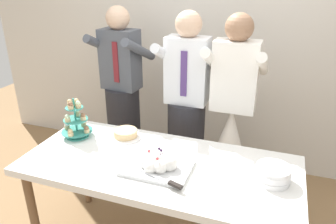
{
  "coord_description": "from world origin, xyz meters",
  "views": [
    {
      "loc": [
        0.66,
        -1.68,
        1.92
      ],
      "look_at": [
        0.01,
        0.15,
        1.07
      ],
      "focal_mm": 34.57,
      "sensor_mm": 36.0,
      "label": 1
    }
  ],
  "objects_px": {
    "main_cake_tray": "(158,164)",
    "round_cake": "(126,134)",
    "dessert_table": "(159,172)",
    "person_groom": "(186,121)",
    "cupcake_stand": "(76,122)",
    "person_bride": "(229,146)",
    "plate_stack": "(273,174)",
    "person_guest": "(123,105)"
  },
  "relations": [
    {
      "from": "plate_stack",
      "to": "dessert_table",
      "type": "bearing_deg",
      "value": -177.24
    },
    {
      "from": "round_cake",
      "to": "person_groom",
      "type": "distance_m",
      "value": 0.6
    },
    {
      "from": "plate_stack",
      "to": "person_groom",
      "type": "distance_m",
      "value": 1.03
    },
    {
      "from": "cupcake_stand",
      "to": "main_cake_tray",
      "type": "xyz_separation_m",
      "value": [
        0.74,
        -0.22,
        -0.08
      ]
    },
    {
      "from": "dessert_table",
      "to": "person_groom",
      "type": "distance_m",
      "value": 0.74
    },
    {
      "from": "main_cake_tray",
      "to": "round_cake",
      "type": "relative_size",
      "value": 1.79
    },
    {
      "from": "dessert_table",
      "to": "plate_stack",
      "type": "xyz_separation_m",
      "value": [
        0.71,
        0.03,
        0.12
      ]
    },
    {
      "from": "cupcake_stand",
      "to": "plate_stack",
      "type": "distance_m",
      "value": 1.43
    },
    {
      "from": "plate_stack",
      "to": "person_groom",
      "type": "xyz_separation_m",
      "value": [
        -0.74,
        0.71,
        -0.08
      ]
    },
    {
      "from": "main_cake_tray",
      "to": "round_cake",
      "type": "bearing_deg",
      "value": 140.05
    },
    {
      "from": "round_cake",
      "to": "person_groom",
      "type": "relative_size",
      "value": 0.14
    },
    {
      "from": "cupcake_stand",
      "to": "plate_stack",
      "type": "height_order",
      "value": "cupcake_stand"
    },
    {
      "from": "main_cake_tray",
      "to": "person_groom",
      "type": "xyz_separation_m",
      "value": [
        -0.06,
        0.82,
        -0.07
      ]
    },
    {
      "from": "cupcake_stand",
      "to": "round_cake",
      "type": "xyz_separation_m",
      "value": [
        0.35,
        0.11,
        -0.09
      ]
    },
    {
      "from": "cupcake_stand",
      "to": "person_guest",
      "type": "distance_m",
      "value": 0.76
    },
    {
      "from": "dessert_table",
      "to": "person_bride",
      "type": "distance_m",
      "value": 0.81
    },
    {
      "from": "cupcake_stand",
      "to": "round_cake",
      "type": "bearing_deg",
      "value": 17.09
    },
    {
      "from": "dessert_table",
      "to": "person_bride",
      "type": "height_order",
      "value": "person_bride"
    },
    {
      "from": "cupcake_stand",
      "to": "person_groom",
      "type": "xyz_separation_m",
      "value": [
        0.68,
        0.6,
        -0.15
      ]
    },
    {
      "from": "person_bride",
      "to": "person_guest",
      "type": "height_order",
      "value": "same"
    },
    {
      "from": "person_groom",
      "to": "person_bride",
      "type": "xyz_separation_m",
      "value": [
        0.39,
        -0.02,
        -0.16
      ]
    },
    {
      "from": "round_cake",
      "to": "person_guest",
      "type": "relative_size",
      "value": 0.14
    },
    {
      "from": "round_cake",
      "to": "person_guest",
      "type": "xyz_separation_m",
      "value": [
        -0.35,
        0.63,
        -0.06
      ]
    },
    {
      "from": "main_cake_tray",
      "to": "plate_stack",
      "type": "bearing_deg",
      "value": 9.36
    },
    {
      "from": "plate_stack",
      "to": "person_guest",
      "type": "relative_size",
      "value": 0.13
    },
    {
      "from": "dessert_table",
      "to": "person_groom",
      "type": "height_order",
      "value": "person_groom"
    },
    {
      "from": "round_cake",
      "to": "person_bride",
      "type": "bearing_deg",
      "value": 33.53
    },
    {
      "from": "person_bride",
      "to": "person_guest",
      "type": "relative_size",
      "value": 1.0
    },
    {
      "from": "round_cake",
      "to": "person_bride",
      "type": "distance_m",
      "value": 0.88
    },
    {
      "from": "plate_stack",
      "to": "cupcake_stand",
      "type": "bearing_deg",
      "value": 175.87
    },
    {
      "from": "main_cake_tray",
      "to": "person_bride",
      "type": "xyz_separation_m",
      "value": [
        0.33,
        0.8,
        -0.24
      ]
    },
    {
      "from": "person_groom",
      "to": "cupcake_stand",
      "type": "bearing_deg",
      "value": -138.32
    },
    {
      "from": "person_groom",
      "to": "person_bride",
      "type": "height_order",
      "value": "same"
    },
    {
      "from": "person_guest",
      "to": "dessert_table",
      "type": "bearing_deg",
      "value": -51.07
    },
    {
      "from": "main_cake_tray",
      "to": "dessert_table",
      "type": "bearing_deg",
      "value": 106.52
    },
    {
      "from": "round_cake",
      "to": "person_guest",
      "type": "bearing_deg",
      "value": 118.68
    },
    {
      "from": "plate_stack",
      "to": "round_cake",
      "type": "bearing_deg",
      "value": 168.9
    },
    {
      "from": "dessert_table",
      "to": "person_guest",
      "type": "relative_size",
      "value": 1.08
    },
    {
      "from": "person_groom",
      "to": "plate_stack",
      "type": "bearing_deg",
      "value": -43.53
    },
    {
      "from": "round_cake",
      "to": "main_cake_tray",
      "type": "bearing_deg",
      "value": -39.95
    },
    {
      "from": "person_guest",
      "to": "round_cake",
      "type": "bearing_deg",
      "value": -61.32
    },
    {
      "from": "cupcake_stand",
      "to": "round_cake",
      "type": "relative_size",
      "value": 1.27
    }
  ]
}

